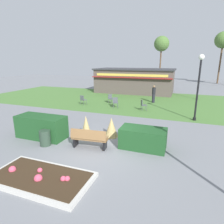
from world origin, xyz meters
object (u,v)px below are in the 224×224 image
lamppost_mid (199,80)px  parked_car_west_slot (143,81)px  cafe_chair_north (111,98)px  tree_left_bg (223,40)px  cafe_chair_west (143,104)px  person_strolling (154,94)px  park_bench (89,138)px  cafe_chair_east (115,102)px  food_kiosk (135,80)px  lamppost_far (200,73)px  trash_bin (45,138)px  cafe_chair_center (83,99)px  tree_center_bg (162,44)px

lamppost_mid → parked_car_west_slot: size_ratio=1.03×
cafe_chair_north → tree_left_bg: size_ratio=0.10×
cafe_chair_west → person_strolling: size_ratio=0.53×
lamppost_mid → cafe_chair_west: lamppost_mid is taller
cafe_chair_north → parked_car_west_slot: parked_car_west_slot is taller
park_bench → cafe_chair_east: (-1.55, 8.04, 0.05)m
park_bench → food_kiosk: food_kiosk is taller
lamppost_far → trash_bin: size_ratio=5.80×
cafe_chair_west → cafe_chair_center: (-5.65, 0.19, 0.00)m
park_bench → person_strolling: person_strolling is taller
tree_center_bg → trash_bin: bearing=-92.8°
parked_car_west_slot → tree_center_bg: 9.15m
lamppost_far → cafe_chair_north: bearing=-147.2°
lamppost_mid → person_strolling: bearing=125.9°
lamppost_mid → trash_bin: 10.04m
food_kiosk → tree_center_bg: bearing=84.3°
food_kiosk → tree_left_bg: size_ratio=1.11×
food_kiosk → person_strolling: food_kiosk is taller
person_strolling → parked_car_west_slot: bearing=-43.7°
food_kiosk → tree_center_bg: size_ratio=1.16×
cafe_chair_east → food_kiosk: bearing=93.1°
cafe_chair_north → tree_center_bg: 22.97m
tree_center_bg → cafe_chair_east: bearing=-92.4°
trash_bin → food_kiosk: 17.45m
cafe_chair_east → cafe_chair_center: 3.18m
cafe_chair_east → parked_car_west_slot: size_ratio=0.21×
park_bench → trash_bin: bearing=-168.1°
park_bench → cafe_chair_center: (-4.73, 8.02, 0.05)m
lamppost_mid → tree_center_bg: 25.97m
food_kiosk → tree_left_bg: tree_left_bg is taller
lamppost_far → person_strolling: lamppost_far is taller
food_kiosk → person_strolling: 6.59m
person_strolling → tree_center_bg: tree_center_bg is taller
cafe_chair_west → lamppost_far: bearing=56.6°
person_strolling → tree_left_bg: tree_left_bg is taller
trash_bin → cafe_chair_west: cafe_chair_west is taller
lamppost_far → food_kiosk: bearing=162.3°
cafe_chair_east → tree_left_bg: 27.36m
person_strolling → parked_car_west_slot: 14.46m
trash_bin → cafe_chair_north: (-0.39, 9.95, 0.15)m
food_kiosk → parked_car_west_slot: bearing=94.1°
trash_bin → parked_car_west_slot: parked_car_west_slot is taller
trash_bin → cafe_chair_east: size_ratio=0.85×
cafe_chair_north → parked_car_west_slot: 15.71m
lamppost_mid → parked_car_west_slot: 20.33m
cafe_chair_center → tree_left_bg: tree_left_bg is taller
cafe_chair_west → cafe_chair_east: 2.48m
park_bench → cafe_chair_west: size_ratio=1.96×
lamppost_mid → tree_center_bg: bearing=102.1°
lamppost_far → cafe_chair_center: bearing=-146.9°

